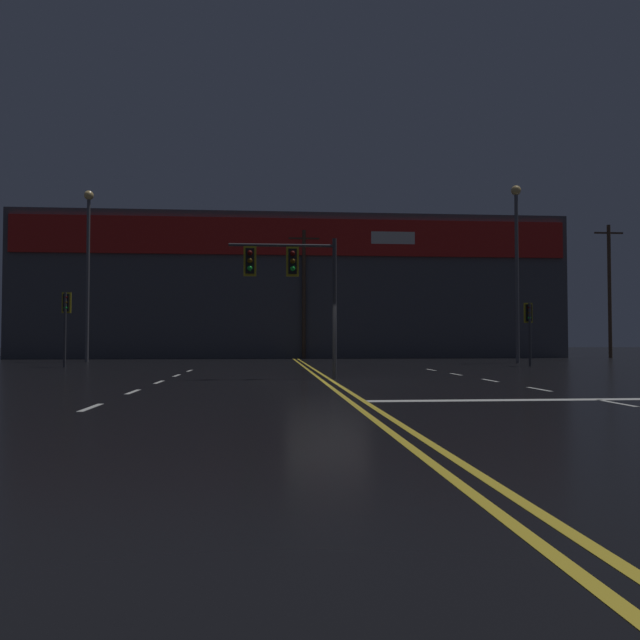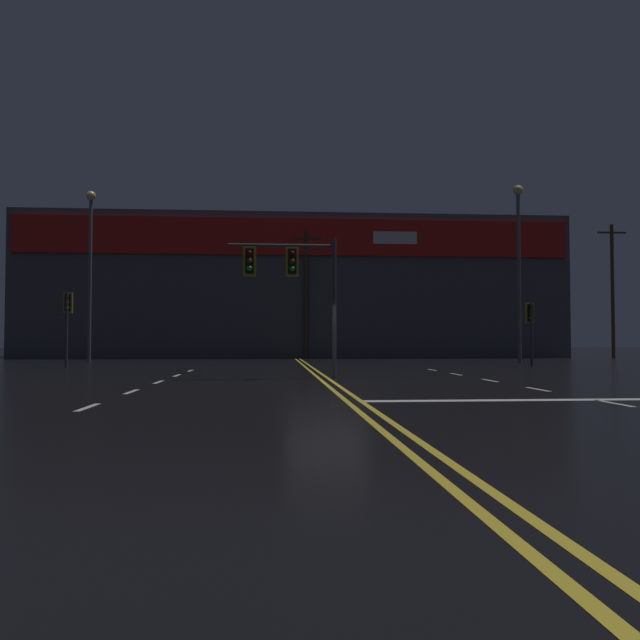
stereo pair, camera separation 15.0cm
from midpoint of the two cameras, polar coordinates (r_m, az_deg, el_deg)
ground_plane at (r=19.34m, az=0.90°, el=-5.63°), size 200.00×200.00×0.00m
road_markings at (r=18.20m, az=4.45°, el=-5.84°), size 15.27×60.00×0.01m
traffic_signal_median at (r=20.76m, az=-2.63°, el=4.37°), size 3.59×0.36×4.67m
traffic_signal_corner_northwest at (r=32.04m, az=-21.96°, el=0.67°), size 0.42×0.36×3.57m
traffic_signal_corner_northeast at (r=32.48m, az=18.81°, el=0.03°), size 0.42×0.36×3.14m
streetlight_near_right at (r=39.97m, az=-20.16°, el=5.71°), size 0.56×0.56×10.27m
streetlight_median_approach at (r=37.25m, az=17.81°, el=6.10°), size 0.56×0.56×10.10m
building_backdrop at (r=49.66m, az=-2.23°, el=2.75°), size 40.47×10.23×10.56m
utility_pole_row at (r=44.53m, az=-1.47°, el=2.91°), size 48.79×0.26×9.90m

